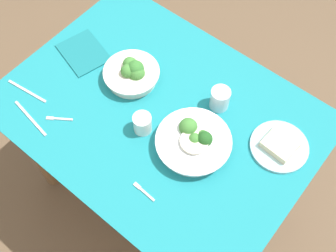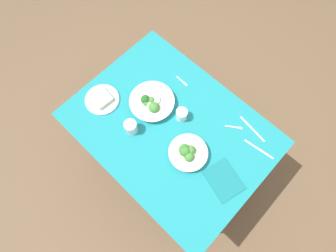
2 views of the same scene
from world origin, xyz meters
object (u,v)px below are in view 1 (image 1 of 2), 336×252
broccoli_bowl_far (132,73)px  broccoli_bowl_near (194,141)px  fork_by_near_bowl (58,119)px  napkin_folded_upper (84,53)px  table_knife_left (30,118)px  fork_by_far_bowl (143,191)px  table_knife_right (27,91)px  bread_side_plate (280,145)px  water_glass_side (220,99)px  water_glass_center (142,123)px

broccoli_bowl_far → broccoli_bowl_near: broccoli_bowl_far is taller
fork_by_near_bowl → napkin_folded_upper: 0.32m
broccoli_bowl_far → table_knife_left: broccoli_bowl_far is taller
fork_by_far_bowl → fork_by_near_bowl: size_ratio=1.07×
napkin_folded_upper → fork_by_far_bowl: bearing=-27.2°
broccoli_bowl_far → fork_by_near_bowl: bearing=-106.2°
fork_by_near_bowl → table_knife_right: bearing=-37.8°
fork_by_far_bowl → napkin_folded_upper: bearing=-24.3°
bread_side_plate → broccoli_bowl_near: bearing=-142.3°
broccoli_bowl_far → fork_by_far_bowl: 0.48m
table_knife_left → table_knife_right: bearing=-27.6°
fork_by_far_bowl → table_knife_left: (-0.51, -0.05, -0.00)m
table_knife_left → water_glass_side: bearing=-128.0°
broccoli_bowl_far → table_knife_right: bearing=-132.1°
fork_by_near_bowl → napkin_folded_upper: size_ratio=0.44×
broccoli_bowl_far → water_glass_side: 0.35m
table_knife_left → water_glass_center: bearing=-138.6°
water_glass_center → water_glass_side: bearing=58.9°
broccoli_bowl_near → table_knife_right: (-0.64, -0.22, -0.03)m
fork_by_near_bowl → table_knife_right: size_ratio=0.47×
water_glass_side → broccoli_bowl_far: bearing=-161.3°
table_knife_left → napkin_folded_upper: size_ratio=1.00×
broccoli_bowl_far → table_knife_right: (-0.28, -0.31, -0.03)m
water_glass_side → napkin_folded_upper: 0.60m
bread_side_plate → water_glass_side: 0.27m
broccoli_bowl_far → napkin_folded_upper: size_ratio=1.09×
broccoli_bowl_far → table_knife_left: 0.42m
broccoli_bowl_near → bread_side_plate: size_ratio=1.29×
broccoli_bowl_near → table_knife_right: bearing=-161.0°
water_glass_center → water_glass_side: 0.30m
fork_by_far_bowl → table_knife_right: size_ratio=0.50×
water_glass_center → fork_by_far_bowl: (0.16, -0.18, -0.04)m
broccoli_bowl_far → water_glass_side: broccoli_bowl_far is taller
table_knife_left → table_knife_right: size_ratio=1.07×
broccoli_bowl_far → water_glass_center: (0.18, -0.15, 0.00)m
broccoli_bowl_near → table_knife_right: 0.68m
broccoli_bowl_near → water_glass_center: broccoli_bowl_near is taller
broccoli_bowl_far → broccoli_bowl_near: size_ratio=0.81×
fork_by_far_bowl → fork_by_near_bowl: bearing=0.9°
broccoli_bowl_far → bread_side_plate: 0.62m
water_glass_center → fork_by_near_bowl: (-0.27, -0.17, -0.04)m
water_glass_center → bread_side_plate: bearing=30.2°
napkin_folded_upper → water_glass_side: bearing=14.0°
broccoli_bowl_near → fork_by_far_bowl: (-0.02, -0.25, -0.03)m
broccoli_bowl_far → fork_by_near_bowl: (-0.09, -0.32, -0.03)m
bread_side_plate → water_glass_center: 0.50m
broccoli_bowl_near → fork_by_far_bowl: size_ratio=2.87×
broccoli_bowl_far → fork_by_near_bowl: 0.33m
broccoli_bowl_near → table_knife_left: size_ratio=1.35×
broccoli_bowl_far → fork_by_far_bowl: size_ratio=2.33×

